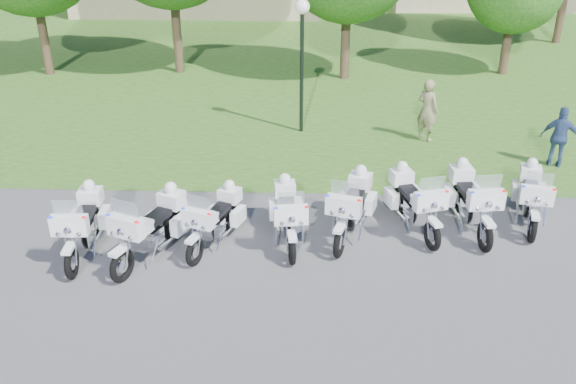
{
  "coord_description": "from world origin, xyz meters",
  "views": [
    {
      "loc": [
        0.58,
        -11.86,
        7.56
      ],
      "look_at": [
        0.11,
        1.2,
        0.95
      ],
      "focal_mm": 40.0,
      "sensor_mm": 36.0,
      "label": 1
    }
  ],
  "objects_px": {
    "motorcycle_3": "(288,214)",
    "bystander_a": "(427,110)",
    "motorcycle_2": "(215,218)",
    "motorcycle_1": "(152,226)",
    "lamp_post": "(302,34)",
    "motorcycle_0": "(83,223)",
    "motorcycle_6": "(471,199)",
    "motorcycle_7": "(531,196)",
    "motorcycle_5": "(414,201)",
    "bystander_c": "(560,137)",
    "motorcycle_4": "(352,206)"
  },
  "relations": [
    {
      "from": "motorcycle_1",
      "to": "motorcycle_3",
      "type": "bearing_deg",
      "value": -142.49
    },
    {
      "from": "motorcycle_0",
      "to": "motorcycle_3",
      "type": "distance_m",
      "value": 4.47
    },
    {
      "from": "motorcycle_7",
      "to": "bystander_c",
      "type": "bearing_deg",
      "value": -105.89
    },
    {
      "from": "motorcycle_1",
      "to": "bystander_c",
      "type": "distance_m",
      "value": 11.5
    },
    {
      "from": "motorcycle_1",
      "to": "bystander_c",
      "type": "relative_size",
      "value": 1.39
    },
    {
      "from": "motorcycle_0",
      "to": "motorcycle_2",
      "type": "height_order",
      "value": "motorcycle_0"
    },
    {
      "from": "motorcycle_4",
      "to": "bystander_c",
      "type": "bearing_deg",
      "value": -129.71
    },
    {
      "from": "motorcycle_2",
      "to": "motorcycle_3",
      "type": "bearing_deg",
      "value": -151.55
    },
    {
      "from": "bystander_c",
      "to": "motorcycle_6",
      "type": "bearing_deg",
      "value": 67.94
    },
    {
      "from": "motorcycle_3",
      "to": "motorcycle_5",
      "type": "height_order",
      "value": "motorcycle_5"
    },
    {
      "from": "motorcycle_5",
      "to": "lamp_post",
      "type": "relative_size",
      "value": 0.58
    },
    {
      "from": "motorcycle_7",
      "to": "bystander_a",
      "type": "distance_m",
      "value": 5.35
    },
    {
      "from": "bystander_c",
      "to": "motorcycle_0",
      "type": "bearing_deg",
      "value": 42.63
    },
    {
      "from": "motorcycle_0",
      "to": "motorcycle_6",
      "type": "height_order",
      "value": "motorcycle_6"
    },
    {
      "from": "bystander_a",
      "to": "lamp_post",
      "type": "bearing_deg",
      "value": 34.44
    },
    {
      "from": "motorcycle_5",
      "to": "lamp_post",
      "type": "distance_m",
      "value": 7.08
    },
    {
      "from": "motorcycle_1",
      "to": "bystander_a",
      "type": "xyz_separation_m",
      "value": [
        6.93,
        6.92,
        0.25
      ]
    },
    {
      "from": "motorcycle_0",
      "to": "motorcycle_7",
      "type": "height_order",
      "value": "motorcycle_0"
    },
    {
      "from": "motorcycle_3",
      "to": "lamp_post",
      "type": "xyz_separation_m",
      "value": [
        0.18,
        6.74,
        2.46
      ]
    },
    {
      "from": "motorcycle_2",
      "to": "bystander_a",
      "type": "distance_m",
      "value": 8.51
    },
    {
      "from": "motorcycle_1",
      "to": "motorcycle_5",
      "type": "bearing_deg",
      "value": -143.43
    },
    {
      "from": "motorcycle_3",
      "to": "motorcycle_5",
      "type": "xyz_separation_m",
      "value": [
        2.9,
        0.67,
        0.03
      ]
    },
    {
      "from": "motorcycle_3",
      "to": "motorcycle_5",
      "type": "bearing_deg",
      "value": -174.15
    },
    {
      "from": "motorcycle_0",
      "to": "motorcycle_5",
      "type": "bearing_deg",
      "value": -172.63
    },
    {
      "from": "motorcycle_0",
      "to": "bystander_a",
      "type": "height_order",
      "value": "bystander_a"
    },
    {
      "from": "motorcycle_6",
      "to": "lamp_post",
      "type": "xyz_separation_m",
      "value": [
        -4.03,
        6.0,
        2.41
      ]
    },
    {
      "from": "motorcycle_5",
      "to": "motorcycle_7",
      "type": "height_order",
      "value": "motorcycle_5"
    },
    {
      "from": "motorcycle_0",
      "to": "motorcycle_6",
      "type": "distance_m",
      "value": 8.75
    },
    {
      "from": "motorcycle_3",
      "to": "motorcycle_1",
      "type": "bearing_deg",
      "value": 7.74
    },
    {
      "from": "bystander_c",
      "to": "motorcycle_7",
      "type": "bearing_deg",
      "value": 81.92
    },
    {
      "from": "motorcycle_2",
      "to": "motorcycle_5",
      "type": "bearing_deg",
      "value": -148.27
    },
    {
      "from": "bystander_a",
      "to": "motorcycle_7",
      "type": "bearing_deg",
      "value": 151.36
    },
    {
      "from": "motorcycle_0",
      "to": "motorcycle_3",
      "type": "relative_size",
      "value": 1.05
    },
    {
      "from": "motorcycle_5",
      "to": "motorcycle_2",
      "type": "bearing_deg",
      "value": -5.48
    },
    {
      "from": "motorcycle_5",
      "to": "bystander_c",
      "type": "relative_size",
      "value": 1.37
    },
    {
      "from": "lamp_post",
      "to": "motorcycle_0",
      "type": "bearing_deg",
      "value": -121.95
    },
    {
      "from": "motorcycle_1",
      "to": "motorcycle_4",
      "type": "xyz_separation_m",
      "value": [
        4.34,
        1.11,
        -0.01
      ]
    },
    {
      "from": "motorcycle_3",
      "to": "bystander_a",
      "type": "relative_size",
      "value": 1.22
    },
    {
      "from": "lamp_post",
      "to": "motorcycle_6",
      "type": "bearing_deg",
      "value": -56.1
    },
    {
      "from": "motorcycle_3",
      "to": "motorcycle_6",
      "type": "relative_size",
      "value": 0.92
    },
    {
      "from": "motorcycle_2",
      "to": "bystander_a",
      "type": "relative_size",
      "value": 1.13
    },
    {
      "from": "motorcycle_6",
      "to": "bystander_c",
      "type": "height_order",
      "value": "bystander_c"
    },
    {
      "from": "motorcycle_2",
      "to": "motorcycle_5",
      "type": "xyz_separation_m",
      "value": [
        4.49,
        0.9,
        0.05
      ]
    },
    {
      "from": "motorcycle_6",
      "to": "motorcycle_7",
      "type": "height_order",
      "value": "motorcycle_6"
    },
    {
      "from": "motorcycle_1",
      "to": "lamp_post",
      "type": "distance_m",
      "value": 8.47
    },
    {
      "from": "motorcycle_7",
      "to": "bystander_a",
      "type": "relative_size",
      "value": 1.22
    },
    {
      "from": "motorcycle_4",
      "to": "bystander_a",
      "type": "relative_size",
      "value": 1.27
    },
    {
      "from": "motorcycle_4",
      "to": "motorcycle_3",
      "type": "bearing_deg",
      "value": 29.84
    },
    {
      "from": "motorcycle_1",
      "to": "motorcycle_3",
      "type": "distance_m",
      "value": 2.99
    },
    {
      "from": "motorcycle_1",
      "to": "bystander_c",
      "type": "height_order",
      "value": "bystander_c"
    }
  ]
}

